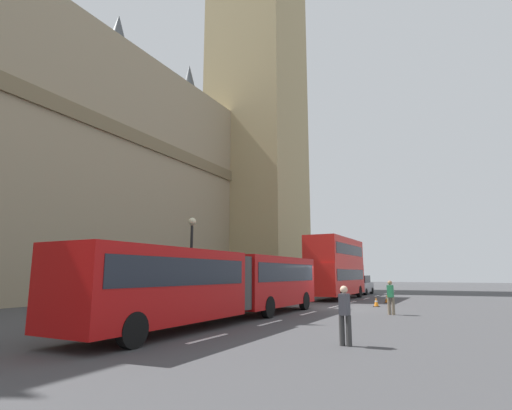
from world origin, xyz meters
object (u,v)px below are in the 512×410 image
(pedestrian_near_cones, at_px, (345,313))
(pedestrian_by_kerb, at_px, (391,296))
(sedan_lead, at_px, (360,285))
(traffic_cone_west, at_px, (376,302))
(traffic_cone_middle, at_px, (387,299))
(articulated_bus, at_px, (225,280))
(street_lamp, at_px, (191,256))
(double_decker_bus, at_px, (336,265))

(pedestrian_near_cones, height_order, pedestrian_by_kerb, same)
(sedan_lead, relative_size, traffic_cone_west, 7.59)
(pedestrian_near_cones, relative_size, pedestrian_by_kerb, 1.00)
(traffic_cone_west, relative_size, traffic_cone_middle, 1.00)
(articulated_bus, xyz_separation_m, sedan_lead, (25.51, 0.02, -0.83))
(traffic_cone_west, xyz_separation_m, street_lamp, (-7.44, 8.83, 2.77))
(traffic_cone_middle, bearing_deg, street_lamp, 141.69)
(traffic_cone_west, height_order, pedestrian_near_cones, pedestrian_near_cones)
(double_decker_bus, xyz_separation_m, traffic_cone_middle, (-2.53, -4.34, -2.43))
(sedan_lead, xyz_separation_m, traffic_cone_middle, (-10.83, -4.36, -0.63))
(sedan_lead, distance_m, traffic_cone_middle, 11.69)
(traffic_cone_middle, relative_size, pedestrian_by_kerb, 0.34)
(double_decker_bus, relative_size, traffic_cone_middle, 15.70)
(sedan_lead, bearing_deg, double_decker_bus, -179.90)
(traffic_cone_west, distance_m, pedestrian_by_kerb, 5.05)
(articulated_bus, height_order, sedan_lead, articulated_bus)
(traffic_cone_middle, height_order, street_lamp, street_lamp)
(traffic_cone_west, relative_size, pedestrian_by_kerb, 0.34)
(double_decker_bus, distance_m, traffic_cone_west, 8.01)
(articulated_bus, xyz_separation_m, pedestrian_by_kerb, (6.19, -5.97, -0.83))
(double_decker_bus, bearing_deg, pedestrian_near_cones, -163.22)
(traffic_cone_west, bearing_deg, traffic_cone_middle, -0.23)
(street_lamp, bearing_deg, pedestrian_near_cones, -122.80)
(traffic_cone_middle, height_order, pedestrian_near_cones, pedestrian_near_cones)
(traffic_cone_west, relative_size, street_lamp, 0.11)
(articulated_bus, bearing_deg, traffic_cone_middle, -16.47)
(street_lamp, distance_m, pedestrian_near_cones, 12.94)
(sedan_lead, bearing_deg, traffic_cone_middle, -158.08)
(pedestrian_near_cones, bearing_deg, traffic_cone_middle, 5.93)
(articulated_bus, height_order, traffic_cone_middle, articulated_bus)
(traffic_cone_middle, relative_size, pedestrian_near_cones, 0.34)
(sedan_lead, relative_size, street_lamp, 0.83)
(street_lamp, bearing_deg, sedan_lead, -11.52)
(traffic_cone_west, bearing_deg, articulated_bus, 158.39)
(sedan_lead, height_order, pedestrian_near_cones, sedan_lead)
(sedan_lead, height_order, pedestrian_by_kerb, sedan_lead)
(double_decker_bus, distance_m, traffic_cone_middle, 5.58)
(double_decker_bus, xyz_separation_m, traffic_cone_west, (-6.29, -4.33, -2.43))
(articulated_bus, distance_m, street_lamp, 5.84)
(articulated_bus, distance_m, double_decker_bus, 17.24)
(sedan_lead, height_order, street_lamp, street_lamp)
(sedan_lead, bearing_deg, pedestrian_near_cones, -167.83)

